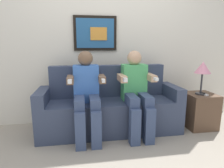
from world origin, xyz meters
TOP-DOWN VIEW (x-y plane):
  - ground_plane at (0.00, 0.00)m, footprint 5.60×5.60m
  - back_wall_assembly at (-0.00, 0.76)m, footprint 4.30×0.10m
  - couch at (0.00, 0.33)m, footprint 1.90×0.58m
  - person_on_left at (-0.32, 0.16)m, footprint 0.46×0.56m
  - person_on_right at (0.32, 0.16)m, footprint 0.46×0.56m
  - side_table_right at (1.30, 0.22)m, footprint 0.40×0.40m
  - table_lamp at (1.27, 0.20)m, footprint 0.22×0.22m
  - spare_remote_on_table at (1.31, 0.15)m, footprint 0.04×0.13m

SIDE VIEW (x-z plane):
  - ground_plane at x=0.00m, z-range 0.00..0.00m
  - side_table_right at x=1.30m, z-range 0.00..0.50m
  - couch at x=0.00m, z-range -0.14..0.76m
  - spare_remote_on_table at x=1.31m, z-range 0.50..0.52m
  - person_on_left at x=-0.32m, z-range 0.05..1.16m
  - person_on_right at x=0.32m, z-range 0.05..1.16m
  - table_lamp at x=1.27m, z-range 0.63..1.09m
  - back_wall_assembly at x=0.00m, z-range 0.00..2.60m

